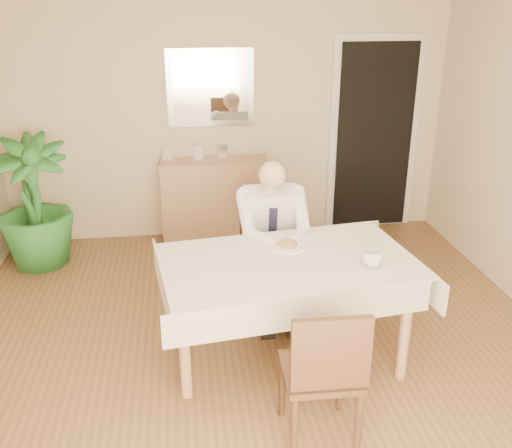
{
  "coord_description": "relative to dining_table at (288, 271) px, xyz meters",
  "views": [
    {
      "loc": [
        -0.49,
        -3.24,
        2.43
      ],
      "look_at": [
        0.0,
        0.35,
        0.95
      ],
      "focal_mm": 40.0,
      "sensor_mm": 36.0,
      "label": 1
    }
  ],
  "objects": [
    {
      "name": "room",
      "position": [
        -0.19,
        -0.16,
        0.63
      ],
      "size": [
        5.0,
        5.02,
        2.6
      ],
      "color": "brown",
      "rests_on": "ground"
    },
    {
      "name": "doorway",
      "position": [
        1.36,
        2.3,
        0.33
      ],
      "size": [
        0.96,
        0.07,
        2.1
      ],
      "color": "silver",
      "rests_on": "ground"
    },
    {
      "name": "mirror",
      "position": [
        -0.36,
        2.31,
        0.88
      ],
      "size": [
        0.86,
        0.04,
        0.76
      ],
      "color": "silver",
      "rests_on": "room"
    },
    {
      "name": "dining_table",
      "position": [
        0.0,
        0.0,
        0.0
      ],
      "size": [
        1.84,
        1.23,
        0.75
      ],
      "rotation": [
        0.0,
        0.0,
        0.13
      ],
      "color": "#A47A55",
      "rests_on": "ground"
    },
    {
      "name": "chair_far",
      "position": [
        0.0,
        0.88,
        -0.14
      ],
      "size": [
        0.48,
        0.48,
        0.93
      ],
      "rotation": [
        0.0,
        0.0,
        -0.11
      ],
      "color": "#3E2614",
      "rests_on": "ground"
    },
    {
      "name": "chair_near",
      "position": [
        0.04,
        -0.89,
        -0.16
      ],
      "size": [
        0.43,
        0.43,
        0.9
      ],
      "rotation": [
        0.0,
        0.0,
        -0.02
      ],
      "color": "#3E2614",
      "rests_on": "ground"
    },
    {
      "name": "seated_man",
      "position": [
        -0.0,
        0.59,
        0.02
      ],
      "size": [
        0.48,
        0.72,
        1.24
      ],
      "color": "white",
      "rests_on": "ground"
    },
    {
      "name": "plate",
      "position": [
        0.03,
        0.2,
        0.09
      ],
      "size": [
        0.26,
        0.26,
        0.02
      ],
      "primitive_type": "cylinder",
      "color": "white",
      "rests_on": "dining_table"
    },
    {
      "name": "food",
      "position": [
        0.03,
        0.2,
        0.11
      ],
      "size": [
        0.14,
        0.14,
        0.06
      ],
      "primitive_type": "ellipsoid",
      "color": "brown",
      "rests_on": "dining_table"
    },
    {
      "name": "knife",
      "position": [
        0.07,
        0.14,
        0.11
      ],
      "size": [
        0.01,
        0.13,
        0.01
      ],
      "primitive_type": "cylinder",
      "rotation": [
        1.57,
        0.0,
        0.0
      ],
      "color": "silver",
      "rests_on": "dining_table"
    },
    {
      "name": "fork",
      "position": [
        -0.01,
        0.14,
        0.11
      ],
      "size": [
        0.01,
        0.13,
        0.01
      ],
      "primitive_type": "cylinder",
      "rotation": [
        1.57,
        0.0,
        0.0
      ],
      "color": "silver",
      "rests_on": "dining_table"
    },
    {
      "name": "coffee_mug",
      "position": [
        0.53,
        -0.16,
        0.14
      ],
      "size": [
        0.15,
        0.15,
        0.11
      ],
      "primitive_type": "imported",
      "rotation": [
        0.0,
        0.0,
        0.14
      ],
      "color": "white",
      "rests_on": "dining_table"
    },
    {
      "name": "sideboard",
      "position": [
        -0.36,
        2.16,
        -0.24
      ],
      "size": [
        1.09,
        0.42,
        0.86
      ],
      "primitive_type": "cube",
      "rotation": [
        0.0,
        0.0,
        -0.05
      ],
      "color": "#A47A55",
      "rests_on": "ground"
    },
    {
      "name": "photo_frame_left",
      "position": [
        -0.81,
        2.22,
        0.26
      ],
      "size": [
        0.1,
        0.02,
        0.14
      ],
      "primitive_type": "cube",
      "color": "silver",
      "rests_on": "sideboard"
    },
    {
      "name": "photo_frame_center",
      "position": [
        -0.5,
        2.21,
        0.26
      ],
      "size": [
        0.1,
        0.02,
        0.14
      ],
      "primitive_type": "cube",
      "color": "silver",
      "rests_on": "sideboard"
    },
    {
      "name": "photo_frame_right",
      "position": [
        -0.26,
        2.23,
        0.26
      ],
      "size": [
        0.1,
        0.02,
        0.14
      ],
      "primitive_type": "cube",
      "color": "silver",
      "rests_on": "sideboard"
    },
    {
      "name": "potted_palm",
      "position": [
        -2.06,
        1.78,
        -0.05
      ],
      "size": [
        0.76,
        0.76,
        1.24
      ],
      "primitive_type": "imported",
      "rotation": [
        0.0,
        0.0,
        0.11
      ],
      "color": "#216023",
      "rests_on": "ground"
    }
  ]
}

